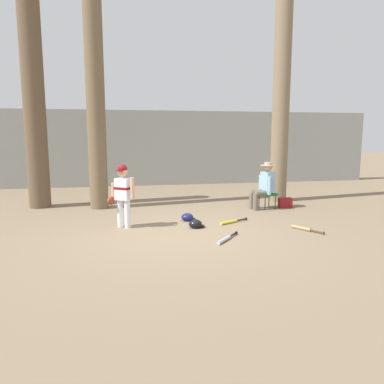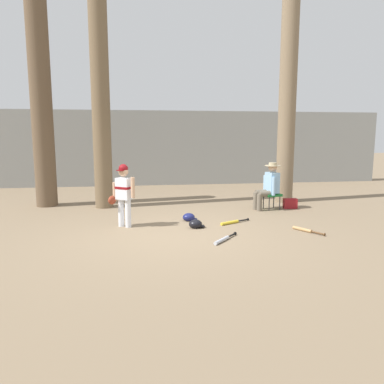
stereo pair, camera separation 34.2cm
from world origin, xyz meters
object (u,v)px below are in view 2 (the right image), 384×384
object	(u,v)px
batting_helmet_navy	(189,217)
batting_helmet_black	(196,224)
tree_near_player	(100,93)
bat_wood_tan	(305,230)
tree_behind_spectator	(287,104)
tree_far_left	(42,118)
seated_spectator	(269,185)
young_ballplayer	(123,191)
bat_yellow_trainer	(232,222)
bat_aluminum_silver	(223,239)
handbag_beside_stool	(290,204)
folding_stool	(272,195)

from	to	relation	value
batting_helmet_navy	batting_helmet_black	size ratio (longest dim) A/B	0.99
tree_near_player	bat_wood_tan	distance (m)	5.95
tree_behind_spectator	bat_wood_tan	xyz separation A→B (m)	(-0.90, -3.25, -2.70)
tree_near_player	tree_far_left	xyz separation A→B (m)	(-1.55, 0.43, -0.60)
tree_near_player	seated_spectator	size ratio (longest dim) A/B	5.37
young_ballplayer	bat_yellow_trainer	distance (m)	2.39
bat_aluminum_silver	tree_far_left	bearing A→B (deg)	134.37
handbag_beside_stool	seated_spectator	bearing A→B (deg)	-176.59
bat_wood_tan	batting_helmet_navy	world-z (taller)	batting_helmet_navy
handbag_beside_stool	young_ballplayer	bearing A→B (deg)	-162.53
young_ballplayer	tree_far_left	size ratio (longest dim) A/B	0.24
tree_near_player	young_ballplayer	xyz separation A→B (m)	(0.58, -2.23, -2.19)
folding_stool	seated_spectator	world-z (taller)	seated_spectator
seated_spectator	tree_far_left	distance (m)	6.12
handbag_beside_stool	bat_wood_tan	size ratio (longest dim) A/B	0.52
batting_helmet_black	tree_far_left	bearing A→B (deg)	140.24
tree_far_left	tree_behind_spectator	bearing A→B (deg)	-2.93
tree_near_player	batting_helmet_navy	size ratio (longest dim) A/B	20.10
tree_near_player	bat_wood_tan	world-z (taller)	tree_near_player
tree_far_left	batting_helmet_black	world-z (taller)	tree_far_left
bat_wood_tan	batting_helmet_black	distance (m)	2.18
tree_behind_spectator	batting_helmet_navy	distance (m)	4.50
tree_near_player	bat_aluminum_silver	world-z (taller)	tree_near_player
handbag_beside_stool	batting_helmet_black	size ratio (longest dim) A/B	1.05
seated_spectator	bat_yellow_trainer	size ratio (longest dim) A/B	1.66
bat_yellow_trainer	batting_helmet_black	distance (m)	0.86
young_ballplayer	batting_helmet_navy	xyz separation A→B (m)	(1.41, 0.33, -0.66)
tree_far_left	batting_helmet_navy	bearing A→B (deg)	-33.37
tree_far_left	bat_aluminum_silver	world-z (taller)	tree_far_left
tree_behind_spectator	bat_aluminum_silver	world-z (taller)	tree_behind_spectator
folding_stool	handbag_beside_stool	size ratio (longest dim) A/B	1.35
tree_behind_spectator	seated_spectator	distance (m)	2.48
young_ballplayer	tree_behind_spectator	bearing A→B (deg)	27.62
tree_behind_spectator	tree_far_left	world-z (taller)	tree_behind_spectator
young_ballplayer	bat_yellow_trainer	bearing A→B (deg)	-2.03
tree_far_left	bat_wood_tan	world-z (taller)	tree_far_left
tree_near_player	young_ballplayer	size ratio (longest dim) A/B	4.94
handbag_beside_stool	bat_aluminum_silver	size ratio (longest dim) A/B	0.52
tree_near_player	handbag_beside_stool	world-z (taller)	tree_near_player
young_ballplayer	bat_wood_tan	world-z (taller)	young_ballplayer
handbag_beside_stool	batting_helmet_navy	bearing A→B (deg)	-160.49
handbag_beside_stool	bat_wood_tan	distance (m)	2.35
tree_near_player	batting_helmet_navy	world-z (taller)	tree_near_player
seated_spectator	bat_aluminum_silver	world-z (taller)	seated_spectator
tree_near_player	batting_helmet_navy	bearing A→B (deg)	-43.63
batting_helmet_navy	folding_stool	bearing A→B (deg)	23.03
bat_wood_tan	bat_aluminum_silver	size ratio (longest dim) A/B	1.00
seated_spectator	bat_wood_tan	size ratio (longest dim) A/B	1.84
bat_aluminum_silver	tree_near_player	bearing A→B (deg)	123.60
tree_behind_spectator	bat_yellow_trainer	size ratio (longest dim) A/B	8.49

